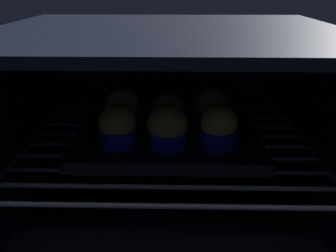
# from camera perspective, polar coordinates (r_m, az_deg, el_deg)

# --- Properties ---
(oven_cavity) EXTENTS (0.59, 0.47, 0.37)m
(oven_cavity) POSITION_cam_1_polar(r_m,az_deg,el_deg) (0.67, 0.06, 0.93)
(oven_cavity) COLOR black
(oven_cavity) RESTS_ON ground
(oven_rack) EXTENTS (0.55, 0.42, 0.01)m
(oven_rack) POSITION_cam_1_polar(r_m,az_deg,el_deg) (0.65, -0.02, -3.30)
(oven_rack) COLOR #444756
(oven_rack) RESTS_ON oven_cavity
(baking_tray) EXTENTS (0.34, 0.26, 0.02)m
(baking_tray) POSITION_cam_1_polar(r_m,az_deg,el_deg) (0.65, -0.00, -2.04)
(baking_tray) COLOR black
(baking_tray) RESTS_ON oven_rack
(muffin_row0_col0) EXTENTS (0.07, 0.07, 0.08)m
(muffin_row0_col0) POSITION_cam_1_polar(r_m,az_deg,el_deg) (0.60, -8.57, -0.10)
(muffin_row0_col0) COLOR #1928B7
(muffin_row0_col0) RESTS_ON baking_tray
(muffin_row0_col1) EXTENTS (0.07, 0.07, 0.08)m
(muffin_row0_col1) POSITION_cam_1_polar(r_m,az_deg,el_deg) (0.59, -0.11, -0.33)
(muffin_row0_col1) COLOR #1928B7
(muffin_row0_col1) RESTS_ON baking_tray
(muffin_row0_col2) EXTENTS (0.07, 0.07, 0.08)m
(muffin_row0_col2) POSITION_cam_1_polar(r_m,az_deg,el_deg) (0.60, 8.59, -0.26)
(muffin_row0_col2) COLOR #1928B7
(muffin_row0_col2) RESTS_ON baking_tray
(muffin_row1_col0) EXTENTS (0.07, 0.07, 0.08)m
(muffin_row1_col0) POSITION_cam_1_polar(r_m,az_deg,el_deg) (0.68, -7.60, 2.84)
(muffin_row1_col0) COLOR red
(muffin_row1_col0) RESTS_ON baking_tray
(muffin_row1_col1) EXTENTS (0.07, 0.07, 0.07)m
(muffin_row1_col1) POSITION_cam_1_polar(r_m,az_deg,el_deg) (0.68, 0.24, 2.48)
(muffin_row1_col1) COLOR silver
(muffin_row1_col1) RESTS_ON baking_tray
(muffin_row1_col2) EXTENTS (0.07, 0.07, 0.08)m
(muffin_row1_col2) POSITION_cam_1_polar(r_m,az_deg,el_deg) (0.68, 7.36, 2.80)
(muffin_row1_col2) COLOR #1928B7
(muffin_row1_col2) RESTS_ON baking_tray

